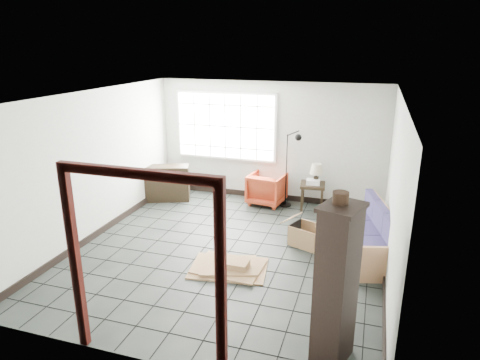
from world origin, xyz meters
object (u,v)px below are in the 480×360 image
(side_table, at_px, (313,188))
(tall_shelf, at_px, (336,284))
(armchair, at_px, (267,187))
(futon_sofa, at_px, (368,237))

(side_table, bearing_deg, tall_shelf, -78.78)
(armchair, bearing_deg, futon_sofa, 147.95)
(armchair, bearing_deg, side_table, -172.71)
(side_table, height_order, tall_shelf, tall_shelf)
(futon_sofa, relative_size, tall_shelf, 1.12)
(armchair, relative_size, side_table, 1.35)
(armchair, height_order, side_table, armchair)
(futon_sofa, distance_m, tall_shelf, 2.78)
(side_table, distance_m, tall_shelf, 4.58)
(futon_sofa, height_order, tall_shelf, tall_shelf)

